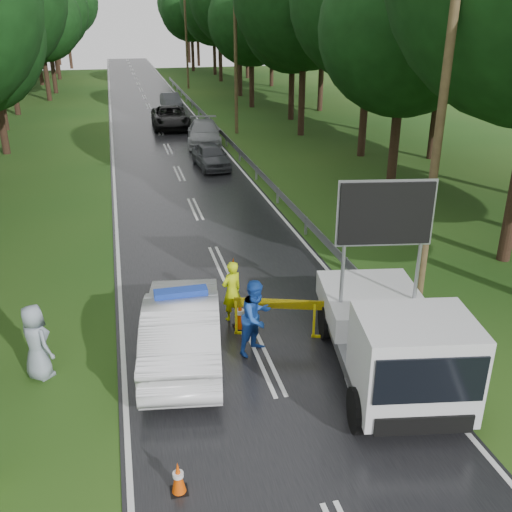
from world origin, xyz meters
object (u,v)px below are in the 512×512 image
object	(u,v)px
queue_car_second	(204,133)
queue_car_fourth	(171,101)
work_truck	(393,338)
police_sedan	(183,326)
barrier	(285,309)
civilian	(256,317)
queue_car_first	(211,156)
queue_car_third	(170,117)
officer	(232,291)

from	to	relation	value
queue_car_second	queue_car_fourth	bearing A→B (deg)	99.83
work_truck	queue_car_fourth	size ratio (longest dim) A/B	1.42
police_sedan	queue_car_fourth	bearing A→B (deg)	-87.16
police_sedan	barrier	distance (m)	2.69
civilian	queue_car_second	xyz separation A→B (m)	(2.50, 24.36, -0.23)
civilian	queue_car_first	world-z (taller)	civilian
queue_car_fourth	queue_car_third	bearing A→B (deg)	-99.82
police_sedan	queue_car_fourth	size ratio (longest dim) A/B	1.30
barrier	queue_car_second	xyz separation A→B (m)	(1.62, 23.86, -0.08)
civilian	queue_car_second	size ratio (longest dim) A/B	0.38
barrier	civilian	size ratio (longest dim) A/B	1.29
civilian	queue_car_fourth	xyz separation A→B (m)	(1.95, 39.52, -0.30)
civilian	queue_car_third	size ratio (longest dim) A/B	0.35
police_sedan	barrier	bearing A→B (deg)	-165.45
officer	queue_car_fourth	bearing A→B (deg)	-119.32
barrier	queue_car_fourth	xyz separation A→B (m)	(1.07, 39.02, -0.15)
barrier	queue_car_third	world-z (taller)	queue_car_third
civilian	police_sedan	bearing A→B (deg)	138.91
police_sedan	queue_car_first	size ratio (longest dim) A/B	1.38
police_sedan	work_truck	xyz separation A→B (m)	(4.43, -2.21, 0.34)
queue_car_second	queue_car_first	bearing A→B (deg)	-87.79
police_sedan	queue_car_first	world-z (taller)	police_sedan
civilian	queue_car_fourth	size ratio (longest dim) A/B	0.48
officer	queue_car_first	bearing A→B (deg)	-123.46
civilian	queue_car_second	bearing A→B (deg)	49.62
barrier	queue_car_first	distance (m)	17.89
queue_car_first	work_truck	bearing A→B (deg)	-92.44
officer	queue_car_fourth	distance (m)	37.85
civilian	queue_car_fourth	bearing A→B (deg)	52.66
officer	barrier	bearing A→B (deg)	106.75
officer	police_sedan	bearing A→B (deg)	19.20
queue_car_third	police_sedan	bearing A→B (deg)	-94.01
civilian	queue_car_third	xyz separation A→B (m)	(0.98, 30.50, -0.20)
work_truck	officer	world-z (taller)	work_truck
queue_car_third	civilian	bearing A→B (deg)	-90.63
work_truck	queue_car_fourth	world-z (taller)	work_truck
police_sedan	civilian	bearing A→B (deg)	-178.30
queue_car_first	queue_car_fourth	bearing A→B (deg)	85.44
work_truck	queue_car_first	size ratio (longest dim) A/B	1.51
barrier	queue_car_fourth	distance (m)	39.04
work_truck	queue_car_first	world-z (taller)	work_truck
queue_car_third	barrier	bearing A→B (deg)	-88.98
queue_car_third	queue_car_first	bearing A→B (deg)	-84.37
queue_car_third	queue_car_second	bearing A→B (deg)	-74.91
work_truck	queue_car_first	bearing A→B (deg)	101.98
civilian	queue_car_third	bearing A→B (deg)	53.64
officer	queue_car_second	distance (m)	22.78
work_truck	queue_car_second	world-z (taller)	work_truck
police_sedan	civilian	size ratio (longest dim) A/B	2.71
barrier	queue_car_third	xyz separation A→B (m)	(0.11, 30.00, -0.05)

